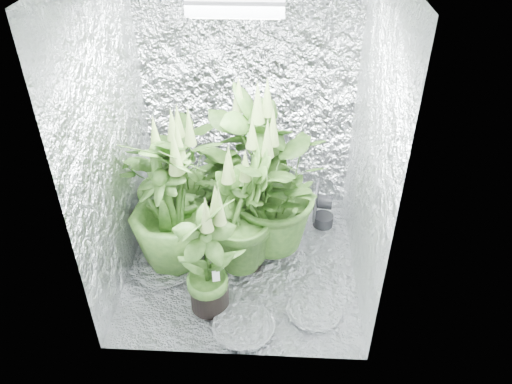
{
  "coord_description": "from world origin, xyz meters",
  "views": [
    {
      "loc": [
        0.24,
        -2.67,
        2.52
      ],
      "look_at": [
        0.1,
        0.0,
        0.63
      ],
      "focal_mm": 35.0,
      "sensor_mm": 36.0,
      "label": 1
    }
  ],
  "objects_px": {
    "circulation_fan": "(320,207)",
    "plant_a": "(181,179)",
    "grow_lamp": "(237,3)",
    "plant_b": "(255,166)",
    "plant_d": "(169,206)",
    "plant_e": "(268,191)",
    "plant_f": "(207,257)",
    "plant_c": "(243,214)"
  },
  "relations": [
    {
      "from": "plant_e",
      "to": "circulation_fan",
      "type": "bearing_deg",
      "value": 37.09
    },
    {
      "from": "grow_lamp",
      "to": "plant_f",
      "type": "relative_size",
      "value": 0.53
    },
    {
      "from": "plant_f",
      "to": "circulation_fan",
      "type": "bearing_deg",
      "value": 49.87
    },
    {
      "from": "plant_b",
      "to": "circulation_fan",
      "type": "height_order",
      "value": "plant_b"
    },
    {
      "from": "grow_lamp",
      "to": "plant_c",
      "type": "bearing_deg",
      "value": -37.3
    },
    {
      "from": "circulation_fan",
      "to": "plant_a",
      "type": "bearing_deg",
      "value": -163.19
    },
    {
      "from": "grow_lamp",
      "to": "plant_b",
      "type": "relative_size",
      "value": 0.4
    },
    {
      "from": "plant_d",
      "to": "circulation_fan",
      "type": "height_order",
      "value": "plant_d"
    },
    {
      "from": "plant_f",
      "to": "circulation_fan",
      "type": "relative_size",
      "value": 2.32
    },
    {
      "from": "grow_lamp",
      "to": "plant_c",
      "type": "xyz_separation_m",
      "value": [
        0.01,
        -0.01,
        -1.38
      ]
    },
    {
      "from": "grow_lamp",
      "to": "plant_c",
      "type": "height_order",
      "value": "grow_lamp"
    },
    {
      "from": "plant_a",
      "to": "plant_d",
      "type": "relative_size",
      "value": 0.95
    },
    {
      "from": "grow_lamp",
      "to": "plant_f",
      "type": "xyz_separation_m",
      "value": [
        -0.18,
        -0.43,
        -1.4
      ]
    },
    {
      "from": "plant_e",
      "to": "plant_f",
      "type": "distance_m",
      "value": 0.7
    },
    {
      "from": "plant_a",
      "to": "plant_e",
      "type": "bearing_deg",
      "value": -13.23
    },
    {
      "from": "plant_f",
      "to": "plant_a",
      "type": "bearing_deg",
      "value": 110.77
    },
    {
      "from": "grow_lamp",
      "to": "plant_e",
      "type": "distance_m",
      "value": 1.33
    },
    {
      "from": "plant_a",
      "to": "plant_d",
      "type": "bearing_deg",
      "value": -94.25
    },
    {
      "from": "grow_lamp",
      "to": "plant_d",
      "type": "xyz_separation_m",
      "value": [
        -0.49,
        -0.02,
        -1.32
      ]
    },
    {
      "from": "plant_d",
      "to": "plant_c",
      "type": "bearing_deg",
      "value": 1.48
    },
    {
      "from": "plant_a",
      "to": "plant_c",
      "type": "relative_size",
      "value": 1.08
    },
    {
      "from": "plant_b",
      "to": "plant_f",
      "type": "xyz_separation_m",
      "value": [
        -0.25,
        -0.83,
        -0.15
      ]
    },
    {
      "from": "plant_f",
      "to": "plant_c",
      "type": "bearing_deg",
      "value": 65.32
    },
    {
      "from": "plant_d",
      "to": "circulation_fan",
      "type": "xyz_separation_m",
      "value": [
        1.06,
        0.49,
        -0.33
      ]
    },
    {
      "from": "grow_lamp",
      "to": "plant_e",
      "type": "xyz_separation_m",
      "value": [
        0.18,
        0.16,
        -1.31
      ]
    },
    {
      "from": "grow_lamp",
      "to": "plant_e",
      "type": "relative_size",
      "value": 0.46
    },
    {
      "from": "plant_a",
      "to": "plant_c",
      "type": "distance_m",
      "value": 0.58
    },
    {
      "from": "grow_lamp",
      "to": "plant_f",
      "type": "distance_m",
      "value": 1.47
    },
    {
      "from": "plant_e",
      "to": "plant_b",
      "type": "bearing_deg",
      "value": 113.68
    },
    {
      "from": "plant_b",
      "to": "plant_e",
      "type": "relative_size",
      "value": 1.13
    },
    {
      "from": "grow_lamp",
      "to": "circulation_fan",
      "type": "bearing_deg",
      "value": 39.05
    },
    {
      "from": "plant_b",
      "to": "plant_e",
      "type": "bearing_deg",
      "value": -66.32
    },
    {
      "from": "grow_lamp",
      "to": "plant_b",
      "type": "bearing_deg",
      "value": 79.63
    },
    {
      "from": "plant_c",
      "to": "grow_lamp",
      "type": "bearing_deg",
      "value": 142.7
    },
    {
      "from": "plant_f",
      "to": "plant_e",
      "type": "bearing_deg",
      "value": 59.07
    },
    {
      "from": "grow_lamp",
      "to": "plant_a",
      "type": "xyz_separation_m",
      "value": [
        -0.46,
        0.31,
        -1.33
      ]
    },
    {
      "from": "grow_lamp",
      "to": "plant_d",
      "type": "bearing_deg",
      "value": -177.34
    },
    {
      "from": "plant_a",
      "to": "plant_b",
      "type": "height_order",
      "value": "plant_b"
    },
    {
      "from": "grow_lamp",
      "to": "circulation_fan",
      "type": "xyz_separation_m",
      "value": [
        0.58,
        0.47,
        -1.66
      ]
    },
    {
      "from": "plant_c",
      "to": "plant_e",
      "type": "height_order",
      "value": "plant_e"
    },
    {
      "from": "plant_f",
      "to": "plant_b",
      "type": "bearing_deg",
      "value": 73.02
    },
    {
      "from": "plant_c",
      "to": "plant_f",
      "type": "distance_m",
      "value": 0.46
    }
  ]
}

